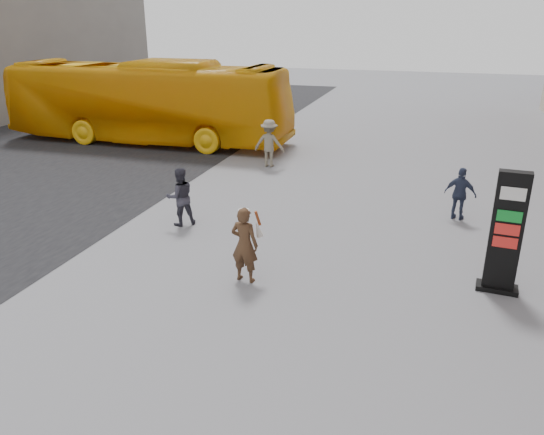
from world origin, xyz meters
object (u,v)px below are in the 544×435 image
(woman, at_px, (245,244))
(pedestrian_b, at_px, (269,143))
(info_pylon, at_px, (506,233))
(pedestrian_a, at_px, (180,197))
(bus, at_px, (147,102))
(pedestrian_c, at_px, (460,194))

(woman, bearing_deg, pedestrian_b, -69.55)
(info_pylon, relative_size, pedestrian_b, 1.45)
(info_pylon, relative_size, pedestrian_a, 1.61)
(info_pylon, bearing_deg, woman, -162.86)
(info_pylon, height_order, pedestrian_b, info_pylon)
(bus, relative_size, pedestrian_a, 8.04)
(woman, height_order, bus, bus)
(woman, xyz_separation_m, pedestrian_c, (4.59, 5.40, -0.12))
(pedestrian_a, bearing_deg, info_pylon, 129.38)
(pedestrian_a, bearing_deg, woman, 96.97)
(pedestrian_a, distance_m, pedestrian_c, 7.96)
(info_pylon, height_order, bus, bus)
(info_pylon, relative_size, woman, 1.54)
(bus, distance_m, pedestrian_a, 11.03)
(woman, relative_size, bus, 0.13)
(woman, xyz_separation_m, pedestrian_b, (-2.36, 9.28, 0.03))
(bus, xyz_separation_m, pedestrian_a, (6.13, -9.12, -1.02))
(info_pylon, distance_m, pedestrian_c, 4.33)
(woman, relative_size, pedestrian_b, 0.94)
(pedestrian_c, bearing_deg, info_pylon, 116.71)
(pedestrian_a, height_order, pedestrian_b, pedestrian_b)
(woman, height_order, pedestrian_b, pedestrian_b)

